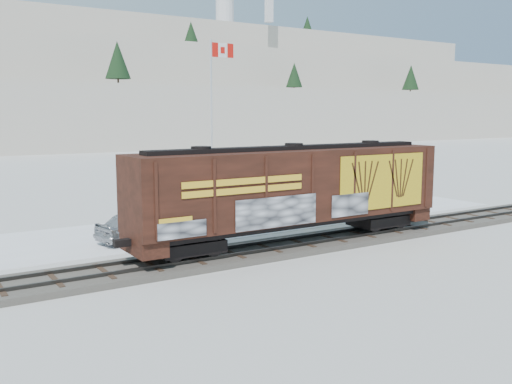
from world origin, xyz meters
TOP-DOWN VIEW (x-y plane):
  - ground at (0.00, 0.00)m, footprint 500.00×500.00m
  - rail_track at (0.00, 0.00)m, footprint 50.00×3.40m
  - parking_strip at (0.00, 7.50)m, footprint 40.00×8.00m
  - hopper_railcar at (-0.38, -0.01)m, footprint 16.96×3.06m
  - flagpole at (2.48, 13.71)m, footprint 2.30×0.90m
  - car_silver at (-6.17, 5.75)m, footprint 5.18×3.02m
  - car_white at (3.06, 7.74)m, footprint 4.79×2.89m
  - car_dark at (11.89, 8.03)m, footprint 5.82×4.08m

SIDE VIEW (x-z plane):
  - ground at x=0.00m, z-range 0.00..0.00m
  - parking_strip at x=0.00m, z-range 0.00..0.03m
  - rail_track at x=0.00m, z-range -0.07..0.36m
  - car_white at x=3.06m, z-range 0.03..1.52m
  - car_dark at x=11.89m, z-range 0.03..1.60m
  - car_silver at x=-6.17m, z-range 0.03..1.69m
  - hopper_railcar at x=-0.38m, z-range 0.68..5.43m
  - flagpole at x=2.48m, z-range -1.52..10.37m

